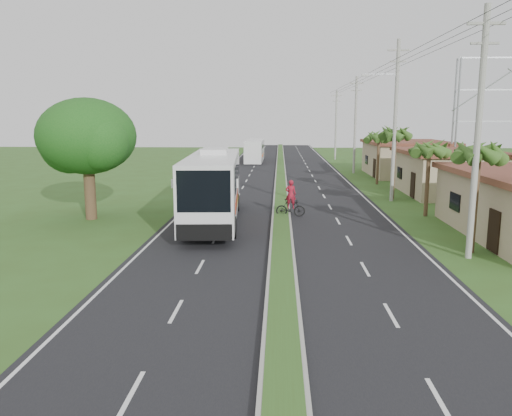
{
  "coord_description": "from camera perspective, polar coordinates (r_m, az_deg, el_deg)",
  "views": [
    {
      "loc": [
        -0.13,
        -20.4,
        6.26
      ],
      "look_at": [
        -1.31,
        4.41,
        1.8
      ],
      "focal_mm": 35.0,
      "sensor_mm": 36.0,
      "label": 1
    }
  ],
  "objects": [
    {
      "name": "shade_tree",
      "position": [
        32.71,
        -18.94,
        7.48
      ],
      "size": [
        6.3,
        6.0,
        7.54
      ],
      "color": "#473321",
      "rests_on": "ground"
    },
    {
      "name": "motorcyclist",
      "position": [
        32.21,
        3.98,
        0.51
      ],
      "size": [
        1.89,
        0.59,
        2.4
      ],
      "rotation": [
        0.0,
        0.0,
        -0.03
      ],
      "color": "black",
      "rests_on": "ground"
    },
    {
      "name": "utility_pole_a",
      "position": [
        24.01,
        24.03,
        7.91
      ],
      "size": [
        1.6,
        0.28,
        11.0
      ],
      "color": "gray",
      "rests_on": "ground"
    },
    {
      "name": "lane_edge_right",
      "position": [
        41.45,
        12.18,
        1.26
      ],
      "size": [
        0.12,
        160.0,
        0.01
      ],
      "primitive_type": "cube",
      "color": "silver",
      "rests_on": "ground"
    },
    {
      "name": "utility_pole_c",
      "position": [
        59.03,
        11.28,
        9.42
      ],
      "size": [
        1.6,
        0.28,
        11.0
      ],
      "color": "gray",
      "rests_on": "ground"
    },
    {
      "name": "coach_bus_main",
      "position": [
        30.47,
        -4.86,
        2.91
      ],
      "size": [
        3.69,
        13.79,
        4.41
      ],
      "rotation": [
        0.0,
        0.0,
        0.06
      ],
      "color": "silver",
      "rests_on": "ground"
    },
    {
      "name": "lane_edge_left",
      "position": [
        41.4,
        -6.44,
        1.42
      ],
      "size": [
        0.12,
        160.0,
        0.01
      ],
      "primitive_type": "cube",
      "color": "silver",
      "rests_on": "ground"
    },
    {
      "name": "palm_verge_c",
      "position": [
        40.41,
        15.65,
        8.2
      ],
      "size": [
        2.4,
        2.4,
        5.85
      ],
      "color": "#473321",
      "rests_on": "ground"
    },
    {
      "name": "palm_verge_b",
      "position": [
        33.82,
        19.21,
        6.39
      ],
      "size": [
        2.4,
        2.4,
        5.05
      ],
      "color": "#473321",
      "rests_on": "ground"
    },
    {
      "name": "road_asphalt",
      "position": [
        40.88,
        2.87,
        1.37
      ],
      "size": [
        14.0,
        160.0,
        0.02
      ],
      "primitive_type": "cube",
      "color": "black",
      "rests_on": "ground"
    },
    {
      "name": "shop_mid",
      "position": [
        44.91,
        21.09,
        3.87
      ],
      "size": [
        7.6,
        10.6,
        3.67
      ],
      "color": "tan",
      "rests_on": "ground"
    },
    {
      "name": "billboard_lattice",
      "position": [
        55.05,
        26.84,
        9.69
      ],
      "size": [
        10.18,
        1.18,
        12.07
      ],
      "color": "gray",
      "rests_on": "ground"
    },
    {
      "name": "ground",
      "position": [
        21.34,
        2.97,
        -6.9
      ],
      "size": [
        180.0,
        180.0,
        0.0
      ],
      "primitive_type": "plane",
      "color": "#33511D",
      "rests_on": "ground"
    },
    {
      "name": "utility_pole_b",
      "position": [
        39.35,
        15.58,
        9.81
      ],
      "size": [
        3.2,
        0.28,
        12.0
      ],
      "color": "gray",
      "rests_on": "ground"
    },
    {
      "name": "palm_verge_d",
      "position": [
        49.34,
        13.87,
        7.9
      ],
      "size": [
        2.4,
        2.4,
        5.25
      ],
      "color": "#473321",
      "rests_on": "ground"
    },
    {
      "name": "utility_pole_d",
      "position": [
        78.87,
        9.12,
        9.45
      ],
      "size": [
        1.6,
        0.28,
        10.5
      ],
      "color": "gray",
      "rests_on": "ground"
    },
    {
      "name": "median_strip",
      "position": [
        40.86,
        2.87,
        1.5
      ],
      "size": [
        1.2,
        160.0,
        0.18
      ],
      "color": "gray",
      "rests_on": "ground"
    },
    {
      "name": "coach_bus_far",
      "position": [
        73.19,
        -0.14,
        6.7
      ],
      "size": [
        2.49,
        11.01,
        3.2
      ],
      "rotation": [
        0.0,
        0.0,
        -0.01
      ],
      "color": "white",
      "rests_on": "ground"
    },
    {
      "name": "shop_far",
      "position": [
        58.3,
        16.82,
        5.49
      ],
      "size": [
        8.6,
        11.6,
        3.82
      ],
      "color": "tan",
      "rests_on": "ground"
    },
    {
      "name": "palm_verge_a",
      "position": [
        25.16,
        24.13,
        5.84
      ],
      "size": [
        2.4,
        2.4,
        5.45
      ],
      "color": "#473321",
      "rests_on": "ground"
    }
  ]
}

